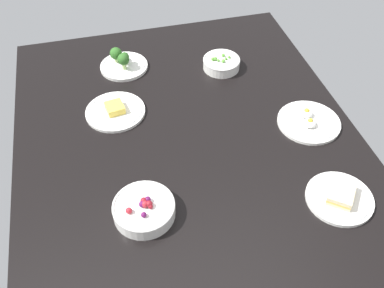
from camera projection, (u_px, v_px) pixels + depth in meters
The scene contains 7 objects.
dining_table at pixel (192, 152), 144.15cm from camera, with size 151.98×114.27×4.00cm, color black.
plate_broccoli at pixel (123, 63), 171.89cm from camera, with size 18.81×18.81×8.10cm.
plate_cheese at pixel (115, 111), 154.14cm from camera, with size 21.20×21.20×3.63cm.
bowl_peas at pixel (221, 63), 171.64cm from camera, with size 14.65×14.65×5.40cm.
plate_eggs at pixel (309, 121), 150.30cm from camera, with size 21.71×21.71×4.38cm.
bowl_berries at pixel (144, 209), 122.90cm from camera, with size 17.90×17.90×6.15cm.
plate_sandwich at pixel (340, 197), 127.33cm from camera, with size 19.85×19.85×4.36cm.
Camera 1 is at (-94.86, 24.30, 107.82)cm, focal length 40.60 mm.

